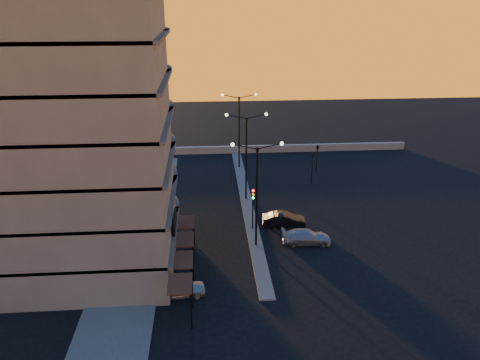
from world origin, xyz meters
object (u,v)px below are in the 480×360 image
car_hatchback (180,288)px  car_sedan (284,220)px  car_wagon (306,237)px  traffic_light_main (253,202)px  streetlamp_mid (246,150)px

car_hatchback → car_sedan: car_sedan is taller
car_wagon → car_hatchback: bearing=125.7°
traffic_light_main → car_sedan: (3.06, 0.68, -2.21)m
traffic_light_main → car_hatchback: (-6.35, -9.73, -2.25)m
streetlamp_mid → car_wagon: 11.93m
car_sedan → car_wagon: car_sedan is taller
car_sedan → car_wagon: 3.71m
car_sedan → traffic_light_main: bearing=108.0°
streetlamp_mid → car_hatchback: bearing=-110.6°
car_sedan → car_wagon: size_ratio=0.95×
car_hatchback → car_wagon: car_hatchback is taller
streetlamp_mid → traffic_light_main: 7.62m
car_hatchback → car_wagon: size_ratio=0.87×
car_hatchback → car_sedan: size_ratio=0.92×
traffic_light_main → car_wagon: bearing=-31.3°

